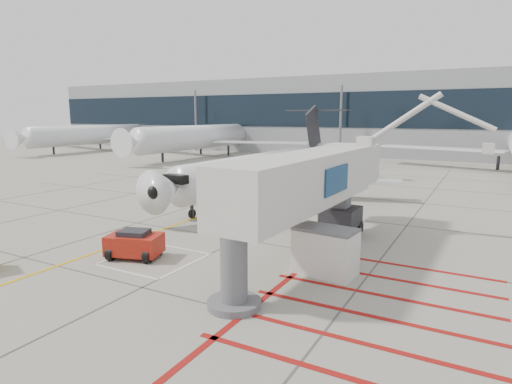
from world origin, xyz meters
The scene contains 12 objects.
ground_plane centered at (0.00, 0.00, 0.00)m, with size 260.00×260.00×0.00m, color #9B9686.
regional_jet centered at (-5.43, 14.06, 3.99)m, with size 24.15×30.44×7.98m, color silver, non-canonical shape.
jet_bridge centered at (4.59, 2.33, 3.54)m, with size 8.39×17.71×7.08m, color silver, non-canonical shape.
pushback_tug centered at (-3.02, -1.29, 0.77)m, with size 2.63×1.64×1.53m, color #A81C10, non-canonical shape.
baggage_cart centered at (1.28, 8.20, 0.59)m, with size 1.86×1.17×1.17m, color #5D5D62, non-canonical shape.
ground_power_unit centered at (6.19, 1.22, 1.07)m, with size 2.71×1.58×2.15m, color silver, non-canonical shape.
cone_nose centered at (-0.67, 4.46, 0.26)m, with size 0.37×0.37×0.51m, color orange.
cone_side centered at (0.27, 4.59, 0.27)m, with size 0.38×0.38×0.53m, color #FF4F0D.
terminal_building centered at (10.00, 70.00, 7.00)m, with size 180.00×28.00×14.00m, color gray.
terminal_glass_band centered at (10.00, 55.95, 8.00)m, with size 180.00×0.10×6.00m, color black.
bg_aircraft_a centered at (-58.01, 46.00, 5.71)m, with size 34.24×38.05×11.41m, color silver, non-canonical shape.
bg_aircraft_b centered at (-31.57, 46.00, 6.04)m, with size 36.22×40.24×12.07m, color silver, non-canonical shape.
Camera 1 is at (12.33, -16.58, 7.14)m, focal length 30.00 mm.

